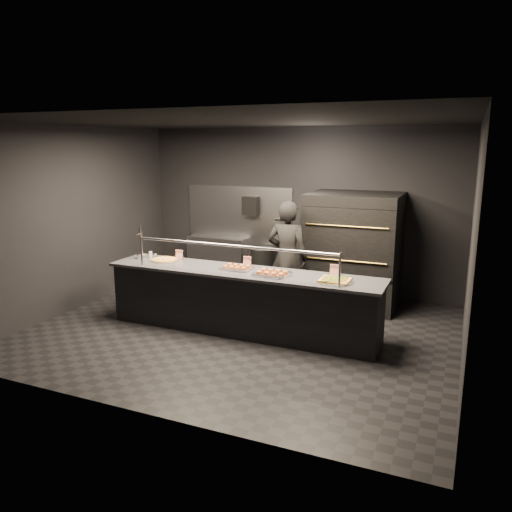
% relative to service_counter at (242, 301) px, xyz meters
% --- Properties ---
extents(room, '(6.04, 6.00, 3.00)m').
position_rel_service_counter_xyz_m(room, '(-0.02, 0.05, 1.03)').
color(room, black).
rests_on(room, ground).
extents(service_counter, '(4.10, 0.78, 1.37)m').
position_rel_service_counter_xyz_m(service_counter, '(0.00, 0.00, 0.00)').
color(service_counter, black).
rests_on(service_counter, ground).
extents(pizza_oven, '(1.50, 1.23, 1.91)m').
position_rel_service_counter_xyz_m(pizza_oven, '(1.20, 1.90, 0.50)').
color(pizza_oven, black).
rests_on(pizza_oven, ground).
extents(prep_shelf, '(1.20, 0.35, 0.90)m').
position_rel_service_counter_xyz_m(prep_shelf, '(-1.60, 2.32, -0.01)').
color(prep_shelf, '#99999E').
rests_on(prep_shelf, ground).
extents(towel_dispenser, '(0.30, 0.20, 0.35)m').
position_rel_service_counter_xyz_m(towel_dispenser, '(-0.90, 2.39, 1.09)').
color(towel_dispenser, black).
rests_on(towel_dispenser, room).
extents(fire_extinguisher, '(0.14, 0.14, 0.51)m').
position_rel_service_counter_xyz_m(fire_extinguisher, '(-0.35, 2.40, 0.60)').
color(fire_extinguisher, '#B2B2B7').
rests_on(fire_extinguisher, room).
extents(beer_tap, '(0.15, 0.21, 0.57)m').
position_rel_service_counter_xyz_m(beer_tap, '(-1.79, 0.09, 0.62)').
color(beer_tap, silver).
rests_on(beer_tap, service_counter).
extents(round_pizza, '(0.45, 0.45, 0.03)m').
position_rel_service_counter_xyz_m(round_pizza, '(-1.37, 0.09, 0.47)').
color(round_pizza, silver).
rests_on(round_pizza, service_counter).
extents(slider_tray_a, '(0.45, 0.35, 0.07)m').
position_rel_service_counter_xyz_m(slider_tray_a, '(-0.10, 0.05, 0.48)').
color(slider_tray_a, silver).
rests_on(slider_tray_a, service_counter).
extents(slider_tray_b, '(0.56, 0.49, 0.08)m').
position_rel_service_counter_xyz_m(slider_tray_b, '(0.50, -0.07, 0.49)').
color(slider_tray_b, silver).
rests_on(slider_tray_b, service_counter).
extents(square_pizza, '(0.49, 0.49, 0.05)m').
position_rel_service_counter_xyz_m(square_pizza, '(1.39, -0.06, 0.47)').
color(square_pizza, silver).
rests_on(square_pizza, service_counter).
extents(condiment_jar, '(0.15, 0.06, 0.10)m').
position_rel_service_counter_xyz_m(condiment_jar, '(-1.67, 0.20, 0.50)').
color(condiment_jar, silver).
rests_on(condiment_jar, service_counter).
extents(tent_cards, '(2.62, 0.04, 0.15)m').
position_rel_service_counter_xyz_m(tent_cards, '(0.01, 0.28, 0.53)').
color(tent_cards, white).
rests_on(tent_cards, service_counter).
extents(trash_bin, '(0.47, 0.47, 0.78)m').
position_rel_service_counter_xyz_m(trash_bin, '(-0.57, 2.19, -0.07)').
color(trash_bin, black).
rests_on(trash_bin, ground).
extents(worker, '(0.68, 0.45, 1.84)m').
position_rel_service_counter_xyz_m(worker, '(0.31, 1.07, 0.45)').
color(worker, black).
rests_on(worker, ground).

